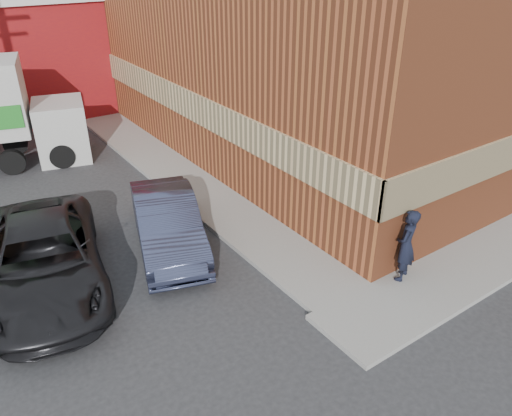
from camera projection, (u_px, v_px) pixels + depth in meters
ground at (323, 311)px, 11.05m from camera, size 90.00×90.00×0.00m
brick_building at (340, 14)px, 19.61m from camera, size 14.25×18.25×9.36m
sidewalk_west at (168, 168)px, 17.83m from camera, size 1.80×18.00×0.12m
man at (406, 245)px, 11.51m from camera, size 0.78×0.67×1.81m
sedan at (168, 223)px, 12.99m from camera, size 2.84×4.72×1.47m
suv_a at (44, 260)px, 11.44m from camera, size 3.70×5.98×1.55m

